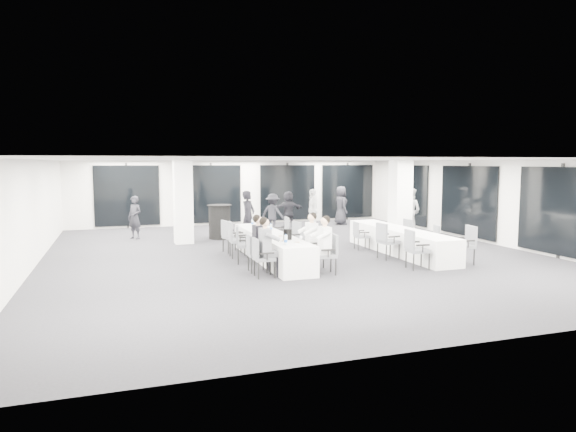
# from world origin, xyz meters

# --- Properties ---
(room) EXTENTS (14.04, 16.04, 2.84)m
(room) POSITION_xyz_m (0.89, 1.11, 1.39)
(room) COLOR black
(room) RESTS_ON ground
(column_left) EXTENTS (0.60, 0.60, 2.80)m
(column_left) POSITION_xyz_m (-2.80, 3.20, 1.40)
(column_left) COLOR white
(column_left) RESTS_ON floor
(column_right) EXTENTS (0.60, 0.60, 2.80)m
(column_right) POSITION_xyz_m (4.20, 1.00, 1.40)
(column_right) COLOR white
(column_right) RESTS_ON floor
(banquet_table_main) EXTENTS (0.90, 5.00, 0.75)m
(banquet_table_main) POSITION_xyz_m (-0.88, -0.68, 0.38)
(banquet_table_main) COLOR white
(banquet_table_main) RESTS_ON floor
(banquet_table_side) EXTENTS (0.90, 5.00, 0.75)m
(banquet_table_side) POSITION_xyz_m (3.10, -0.86, 0.38)
(banquet_table_side) COLOR white
(banquet_table_side) RESTS_ON floor
(cocktail_table) EXTENTS (0.88, 0.88, 1.22)m
(cocktail_table) POSITION_xyz_m (-1.45, 3.82, 0.62)
(cocktail_table) COLOR black
(cocktail_table) RESTS_ON floor
(chair_main_left_near) EXTENTS (0.48, 0.54, 0.94)m
(chair_main_left_near) POSITION_xyz_m (-1.71, -2.64, 0.54)
(chair_main_left_near) COLOR #56595E
(chair_main_left_near) RESTS_ON floor
(chair_main_left_second) EXTENTS (0.48, 0.54, 0.92)m
(chair_main_left_second) POSITION_xyz_m (-1.71, -2.01, 0.52)
(chair_main_left_second) COLOR #56595E
(chair_main_left_second) RESTS_ON floor
(chair_main_left_mid) EXTENTS (0.62, 0.65, 1.02)m
(chair_main_left_mid) POSITION_xyz_m (-1.71, -0.82, 0.58)
(chair_main_left_mid) COLOR #56595E
(chair_main_left_mid) RESTS_ON floor
(chair_main_left_fourth) EXTENTS (0.55, 0.61, 1.03)m
(chair_main_left_fourth) POSITION_xyz_m (-1.72, 0.06, 0.59)
(chair_main_left_fourth) COLOR #56595E
(chair_main_left_fourth) RESTS_ON floor
(chair_main_left_far) EXTENTS (0.57, 0.61, 0.98)m
(chair_main_left_far) POSITION_xyz_m (-1.71, 0.94, 0.56)
(chair_main_left_far) COLOR #56595E
(chair_main_left_far) RESTS_ON floor
(chair_main_right_near) EXTENTS (0.55, 0.60, 0.98)m
(chair_main_right_near) POSITION_xyz_m (-0.04, -2.81, 0.56)
(chair_main_right_near) COLOR #56595E
(chair_main_right_near) RESTS_ON floor
(chair_main_right_second) EXTENTS (0.57, 0.62, 1.03)m
(chair_main_right_second) POSITION_xyz_m (-0.04, -1.92, 0.59)
(chair_main_right_second) COLOR #56595E
(chair_main_right_second) RESTS_ON floor
(chair_main_right_mid) EXTENTS (0.52, 0.55, 0.86)m
(chair_main_right_mid) POSITION_xyz_m (-0.05, -0.99, 0.49)
(chair_main_right_mid) COLOR #56595E
(chair_main_right_mid) RESTS_ON floor
(chair_main_right_fourth) EXTENTS (0.58, 0.62, 0.99)m
(chair_main_right_fourth) POSITION_xyz_m (-0.04, -0.12, 0.56)
(chair_main_right_fourth) COLOR #56595E
(chair_main_right_fourth) RESTS_ON floor
(chair_main_right_far) EXTENTS (0.58, 0.62, 1.02)m
(chair_main_right_far) POSITION_xyz_m (-0.04, 0.89, 0.58)
(chair_main_right_far) COLOR #56595E
(chair_main_right_far) RESTS_ON floor
(chair_side_left_near) EXTENTS (0.56, 0.61, 1.01)m
(chair_side_left_near) POSITION_xyz_m (2.26, -2.99, 0.58)
(chair_side_left_near) COLOR #56595E
(chair_side_left_near) RESTS_ON floor
(chair_side_left_mid) EXTENTS (0.56, 0.61, 1.02)m
(chair_side_left_mid) POSITION_xyz_m (2.26, -1.52, 0.58)
(chair_side_left_mid) COLOR #56595E
(chair_side_left_mid) RESTS_ON floor
(chair_side_left_far) EXTENTS (0.48, 0.53, 0.87)m
(chair_side_left_far) POSITION_xyz_m (2.27, 0.15, 0.49)
(chair_side_left_far) COLOR #56595E
(chair_side_left_far) RESTS_ON floor
(chair_side_right_near) EXTENTS (0.58, 0.63, 1.03)m
(chair_side_right_near) POSITION_xyz_m (3.94, -2.84, 0.59)
(chair_side_right_near) COLOR #56595E
(chair_side_right_near) RESTS_ON floor
(chair_side_right_mid) EXTENTS (0.54, 0.56, 0.87)m
(chair_side_right_mid) POSITION_xyz_m (3.92, -1.32, 0.50)
(chair_side_right_mid) COLOR #56595E
(chair_side_right_mid) RESTS_ON floor
(chair_side_right_far) EXTENTS (0.49, 0.53, 0.88)m
(chair_side_right_far) POSITION_xyz_m (3.92, 0.24, 0.50)
(chair_side_right_far) COLOR #56595E
(chair_side_right_far) RESTS_ON floor
(seated_guest_a) EXTENTS (0.50, 0.38, 1.44)m
(seated_guest_a) POSITION_xyz_m (-1.54, -2.64, 0.81)
(seated_guest_a) COLOR slate
(seated_guest_a) RESTS_ON floor
(seated_guest_b) EXTENTS (0.50, 0.38, 1.44)m
(seated_guest_b) POSITION_xyz_m (-1.54, -2.01, 0.81)
(seated_guest_b) COLOR black
(seated_guest_b) RESTS_ON floor
(seated_guest_c) EXTENTS (0.50, 0.38, 1.44)m
(seated_guest_c) POSITION_xyz_m (-0.21, -2.80, 0.81)
(seated_guest_c) COLOR silver
(seated_guest_c) RESTS_ON floor
(seated_guest_d) EXTENTS (0.50, 0.38, 1.44)m
(seated_guest_d) POSITION_xyz_m (-0.21, -1.93, 0.81)
(seated_guest_d) COLOR silver
(seated_guest_d) RESTS_ON floor
(standing_guest_a) EXTENTS (0.92, 0.92, 1.98)m
(standing_guest_a) POSITION_xyz_m (-0.60, 2.98, 0.99)
(standing_guest_a) COLOR black
(standing_guest_a) RESTS_ON floor
(standing_guest_c) EXTENTS (1.20, 1.18, 1.73)m
(standing_guest_c) POSITION_xyz_m (0.79, 4.64, 0.86)
(standing_guest_c) COLOR black
(standing_guest_c) RESTS_ON floor
(standing_guest_d) EXTENTS (1.16, 1.28, 1.90)m
(standing_guest_d) POSITION_xyz_m (2.49, 4.73, 0.95)
(standing_guest_d) COLOR silver
(standing_guest_d) RESTS_ON floor
(standing_guest_e) EXTENTS (0.57, 0.92, 1.90)m
(standing_guest_e) POSITION_xyz_m (4.41, 6.28, 0.95)
(standing_guest_e) COLOR black
(standing_guest_e) RESTS_ON floor
(standing_guest_f) EXTENTS (1.63, 0.71, 1.74)m
(standing_guest_f) POSITION_xyz_m (1.91, 6.11, 0.87)
(standing_guest_f) COLOR black
(standing_guest_f) RESTS_ON floor
(standing_guest_g) EXTENTS (0.81, 0.81, 1.74)m
(standing_guest_g) POSITION_xyz_m (-4.32, 4.74, 0.87)
(standing_guest_g) COLOR black
(standing_guest_g) RESTS_ON floor
(standing_guest_h) EXTENTS (0.96, 1.12, 1.99)m
(standing_guest_h) POSITION_xyz_m (5.73, 2.81, 0.99)
(standing_guest_h) COLOR silver
(standing_guest_h) RESTS_ON floor
(ice_bucket_near) EXTENTS (0.23, 0.23, 0.26)m
(ice_bucket_near) POSITION_xyz_m (-0.78, -1.85, 0.88)
(ice_bucket_near) COLOR black
(ice_bucket_near) RESTS_ON banquet_table_main
(ice_bucket_far) EXTENTS (0.20, 0.20, 0.23)m
(ice_bucket_far) POSITION_xyz_m (-0.82, 0.37, 0.86)
(ice_bucket_far) COLOR black
(ice_bucket_far) RESTS_ON banquet_table_main
(water_bottle_a) EXTENTS (0.08, 0.08, 0.24)m
(water_bottle_a) POSITION_xyz_m (-1.10, -2.67, 0.87)
(water_bottle_a) COLOR silver
(water_bottle_a) RESTS_ON banquet_table_main
(water_bottle_b) EXTENTS (0.07, 0.07, 0.22)m
(water_bottle_b) POSITION_xyz_m (-0.75, -0.26, 0.86)
(water_bottle_b) COLOR silver
(water_bottle_b) RESTS_ON banquet_table_main
(water_bottle_c) EXTENTS (0.06, 0.06, 0.20)m
(water_bottle_c) POSITION_xyz_m (-0.91, 1.23, 0.85)
(water_bottle_c) COLOR silver
(water_bottle_c) RESTS_ON banquet_table_main
(plate_a) EXTENTS (0.21, 0.21, 0.03)m
(plate_a) POSITION_xyz_m (-0.96, -2.12, 0.76)
(plate_a) COLOR white
(plate_a) RESTS_ON banquet_table_main
(plate_b) EXTENTS (0.18, 0.18, 0.03)m
(plate_b) POSITION_xyz_m (-0.71, -2.43, 0.76)
(plate_b) COLOR white
(plate_b) RESTS_ON banquet_table_main
(plate_c) EXTENTS (0.18, 0.18, 0.03)m
(plate_c) POSITION_xyz_m (-0.78, -1.26, 0.76)
(plate_c) COLOR white
(plate_c) RESTS_ON banquet_table_main
(wine_glass) EXTENTS (0.08, 0.08, 0.21)m
(wine_glass) POSITION_xyz_m (-0.71, -2.66, 0.91)
(wine_glass) COLOR silver
(wine_glass) RESTS_ON banquet_table_main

